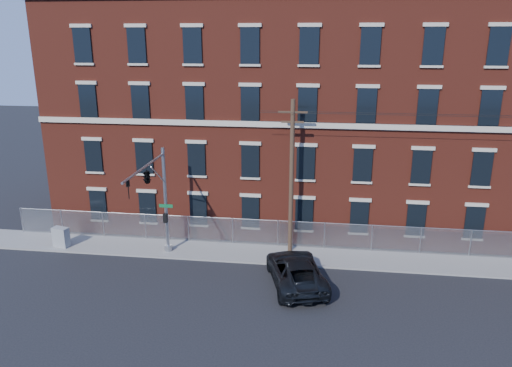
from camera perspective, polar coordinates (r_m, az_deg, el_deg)
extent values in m
plane|color=black|center=(28.04, -0.99, -12.54)|extent=(140.00, 140.00, 0.00)
cube|color=gray|center=(33.26, 21.57, -8.76)|extent=(65.00, 3.00, 0.12)
cube|color=maroon|center=(39.47, 19.83, 7.44)|extent=(55.00, 14.00, 16.00)
cube|color=black|center=(39.13, 21.07, 19.27)|extent=(55.30, 14.30, 0.30)
cube|color=#BBB09C|center=(32.63, 22.34, 5.94)|extent=(55.00, 0.18, 0.35)
cube|color=black|center=(36.64, -17.95, -2.42)|extent=(1.20, 0.10, 2.20)
cube|color=black|center=(35.67, -18.47, 3.05)|extent=(1.20, 0.10, 2.20)
cube|color=black|center=(35.02, -19.04, 9.10)|extent=(1.20, 0.10, 2.20)
cube|color=black|center=(34.78, -19.62, 14.97)|extent=(1.20, 0.10, 2.20)
cube|color=black|center=(35.24, -12.55, -2.74)|extent=(1.20, 0.10, 2.20)
cube|color=black|center=(34.23, -12.93, 2.95)|extent=(1.20, 0.10, 2.20)
cube|color=black|center=(33.56, -13.35, 9.26)|extent=(1.20, 0.10, 2.20)
cube|color=black|center=(33.30, -13.78, 15.40)|extent=(1.20, 0.10, 2.20)
cube|color=black|center=(34.18, -6.75, -3.07)|extent=(1.20, 0.10, 2.20)
cube|color=black|center=(33.14, -6.97, 2.80)|extent=(1.20, 0.10, 2.20)
cube|color=black|center=(32.44, -7.20, 9.33)|extent=(1.20, 0.10, 2.20)
cube|color=black|center=(32.18, -7.44, 15.69)|extent=(1.20, 0.10, 2.20)
cube|color=black|center=(33.49, -0.65, -3.37)|extent=(1.20, 0.10, 2.20)
cube|color=black|center=(32.42, -0.67, 2.61)|extent=(1.20, 0.10, 2.20)
cube|color=black|center=(31.71, -0.70, 9.29)|extent=(1.20, 0.10, 2.20)
cube|color=black|center=(31.44, -0.72, 15.81)|extent=(1.20, 0.10, 2.20)
cube|color=black|center=(33.19, 5.64, -3.64)|extent=(1.20, 0.10, 2.20)
cube|color=black|center=(32.11, 5.82, 2.39)|extent=(1.20, 0.10, 2.20)
cube|color=black|center=(31.39, 6.03, 9.12)|extent=(1.20, 0.10, 2.20)
cube|color=black|center=(31.13, 6.24, 15.70)|extent=(1.20, 0.10, 2.20)
cube|color=black|center=(33.29, 11.97, -3.87)|extent=(1.20, 0.10, 2.20)
cube|color=black|center=(32.22, 12.35, 2.13)|extent=(1.20, 0.10, 2.20)
cube|color=black|center=(31.50, 12.78, 8.83)|extent=(1.20, 0.10, 2.20)
cube|color=black|center=(31.24, 13.22, 15.38)|extent=(1.20, 0.10, 2.20)
cube|color=black|center=(33.80, 18.19, -4.05)|extent=(1.20, 0.10, 2.20)
cube|color=black|center=(32.74, 18.76, 1.85)|extent=(1.20, 0.10, 2.20)
cube|color=black|center=(32.04, 19.39, 8.43)|extent=(1.20, 0.10, 2.20)
cube|color=black|center=(31.77, 20.04, 14.85)|extent=(1.20, 0.10, 2.20)
cube|color=black|center=(34.68, 24.16, -4.18)|extent=(1.20, 0.10, 2.20)
cube|color=black|center=(33.66, 24.88, 1.56)|extent=(1.20, 0.10, 2.20)
cube|color=black|center=(32.97, 25.69, 7.94)|extent=(1.20, 0.10, 2.20)
cube|color=black|center=(32.72, 26.51, 14.16)|extent=(1.20, 0.10, 2.20)
cube|color=#A5A8AD|center=(34.04, 21.24, -6.36)|extent=(59.00, 0.02, 1.80)
cylinder|color=#9EA0A5|center=(33.71, 21.40, -4.95)|extent=(59.00, 0.04, 0.04)
cylinder|color=#9EA0A5|center=(39.24, -25.71, -3.86)|extent=(0.06, 0.06, 1.85)
cylinder|color=#9EA0A5|center=(37.65, -21.73, -4.21)|extent=(0.06, 0.06, 1.85)
cylinder|color=#9EA0A5|center=(36.26, -17.43, -4.56)|extent=(0.06, 0.06, 1.85)
cylinder|color=#9EA0A5|center=(35.09, -12.81, -4.90)|extent=(0.06, 0.06, 1.85)
cylinder|color=#9EA0A5|center=(34.16, -7.89, -5.24)|extent=(0.06, 0.06, 1.85)
cylinder|color=#9EA0A5|center=(33.50, -2.74, -5.55)|extent=(0.06, 0.06, 1.85)
cylinder|color=#9EA0A5|center=(33.11, 2.58, -5.82)|extent=(0.06, 0.06, 1.85)
cylinder|color=#9EA0A5|center=(33.02, 7.98, -6.04)|extent=(0.06, 0.06, 1.85)
cylinder|color=#9EA0A5|center=(33.21, 13.38, -6.21)|extent=(0.06, 0.06, 1.85)
cylinder|color=#9EA0A5|center=(33.69, 18.66, -6.33)|extent=(0.06, 0.06, 1.85)
cylinder|color=#9EA0A5|center=(34.45, 23.76, -6.39)|extent=(0.06, 0.06, 1.85)
cylinder|color=#9EA0A5|center=(31.91, -10.52, -1.99)|extent=(0.22, 0.22, 7.00)
cylinder|color=#9EA0A5|center=(33.11, -10.22, -7.41)|extent=(0.50, 0.50, 0.40)
cylinder|color=#9EA0A5|center=(28.10, -12.87, 1.90)|extent=(0.14, 6.50, 0.14)
cylinder|color=#9EA0A5|center=(30.22, -11.42, 1.06)|extent=(0.08, 2.18, 1.56)
cube|color=#0C592D|center=(31.86, -10.49, -2.59)|extent=(0.90, 0.03, 0.22)
cube|color=black|center=(32.06, -10.56, -3.99)|extent=(0.25, 0.25, 0.60)
imported|color=black|center=(25.97, -14.71, -0.72)|extent=(0.16, 0.20, 1.00)
imported|color=black|center=(28.47, -12.63, 0.96)|extent=(0.53, 2.48, 1.00)
cylinder|color=#443122|center=(31.04, 4.16, 0.62)|extent=(0.28, 0.28, 10.00)
cube|color=#443122|center=(30.14, 4.33, 8.31)|extent=(1.80, 0.12, 0.12)
cube|color=#443122|center=(30.24, 4.30, 7.19)|extent=(1.40, 0.12, 0.12)
imported|color=black|center=(28.56, 4.68, -10.12)|extent=(4.27, 6.55, 1.68)
cube|color=#929597|center=(35.54, -21.83, -5.84)|extent=(1.19, 0.79, 1.36)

